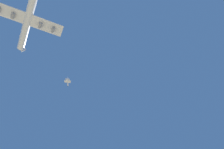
% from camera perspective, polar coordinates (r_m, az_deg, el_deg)
% --- Properties ---
extents(carrier_jet, '(76.34, 60.84, 19.28)m').
position_cam_1_polar(carrier_jet, '(180.98, -24.79, 15.36)').
color(carrier_jet, white).
extents(chase_jet_left_wing, '(15.22, 8.17, 4.00)m').
position_cam_1_polar(chase_jet_left_wing, '(240.76, -13.68, -2.35)').
color(chase_jet_left_wing, silver).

